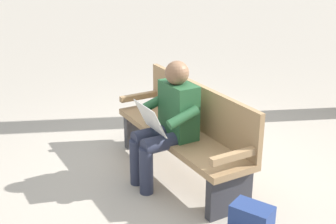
{
  "coord_description": "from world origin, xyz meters",
  "views": [
    {
      "loc": [
        -3.37,
        2.11,
        2.17
      ],
      "look_at": [
        -0.02,
        0.15,
        0.7
      ],
      "focal_mm": 48.11,
      "sensor_mm": 36.0,
      "label": 1
    }
  ],
  "objects": [
    {
      "name": "person_seated",
      "position": [
        -0.05,
        0.16,
        0.63
      ],
      "size": [
        0.57,
        0.58,
        1.18
      ],
      "rotation": [
        0.0,
        0.0,
        -0.01
      ],
      "color": "#23512D",
      "rests_on": "ground"
    },
    {
      "name": "bench_near",
      "position": [
        -0.0,
        -0.07,
        0.46
      ],
      "size": [
        1.8,
        0.5,
        0.9
      ],
      "rotation": [
        0.0,
        0.0,
        -0.01
      ],
      "color": "#9E7A51",
      "rests_on": "ground"
    },
    {
      "name": "ground_plane",
      "position": [
        0.0,
        0.0,
        0.0
      ],
      "size": [
        40.0,
        40.0,
        0.0
      ],
      "primitive_type": "plane",
      "color": "#A89E8E"
    }
  ]
}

